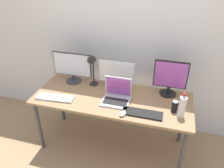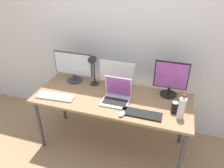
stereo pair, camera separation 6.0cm
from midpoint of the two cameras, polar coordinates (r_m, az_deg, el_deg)
name	(u,v)px [view 2 (the right image)]	position (r m, az deg, el deg)	size (l,w,h in m)	color
ground_plane	(112,144)	(3.00, 0.60, -15.30)	(16.00, 16.00, 0.00)	#9E7F5B
wall_back	(126,35)	(2.79, 4.35, 12.73)	(7.00, 0.08, 2.60)	silver
work_desk	(112,102)	(2.55, 0.68, -4.67)	(1.80, 0.71, 0.74)	#424247
monitor_left	(73,66)	(2.78, -9.44, 4.65)	(0.50, 0.20, 0.40)	#38383D
monitor_center	(117,75)	(2.61, 1.95, 2.46)	(0.43, 0.20, 0.35)	silver
monitor_right	(171,78)	(2.54, 15.76, 1.43)	(0.38, 0.20, 0.42)	black
laptop_silver	(117,96)	(2.44, 1.91, -3.08)	(0.30, 0.26, 0.27)	silver
keyboard_main	(141,114)	(2.28, 8.46, -7.74)	(0.42, 0.14, 0.02)	black
keyboard_aux	(55,97)	(2.59, -13.90, -3.27)	(0.43, 0.13, 0.02)	#B2B2B7
mouse_by_keyboard	(122,114)	(2.25, 3.34, -7.79)	(0.06, 0.10, 0.04)	silver
water_bottle	(182,107)	(2.26, 18.50, -5.81)	(0.07, 0.07, 0.28)	silver
soda_can_near_keyboard	(174,108)	(2.35, 16.71, -5.93)	(0.07, 0.07, 0.13)	black
desk_lamp	(92,64)	(2.61, -4.46, 5.18)	(0.11, 0.18, 0.44)	black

